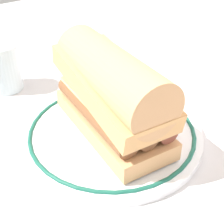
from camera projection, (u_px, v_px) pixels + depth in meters
name	position (u px, v px, depth m)	size (l,w,h in m)	color
ground_plane	(102.00, 144.00, 0.47)	(1.50, 1.50, 0.00)	silver
plate	(112.00, 132.00, 0.48)	(0.27, 0.27, 0.01)	white
sausage_sandwich	(112.00, 92.00, 0.44)	(0.21, 0.11, 0.13)	tan
drinking_glass	(3.00, 70.00, 0.58)	(0.06, 0.06, 0.09)	silver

